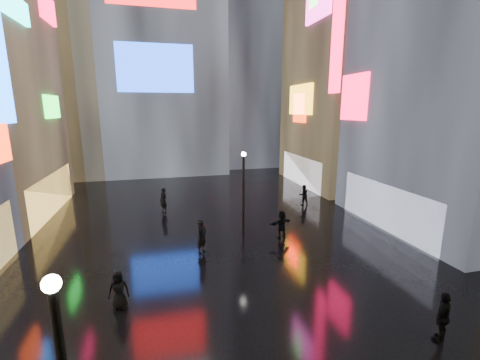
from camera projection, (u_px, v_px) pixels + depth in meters
name	position (u px, v px, depth m)	size (l,w,h in m)	color
ground	(211.00, 228.00, 21.40)	(140.00, 140.00, 0.00)	black
building_right_far	(352.00, 44.00, 31.64)	(10.28, 12.00, 28.00)	black
tower_flank_right	(243.00, 41.00, 44.47)	(12.00, 12.00, 34.00)	black
tower_flank_left	(54.00, 61.00, 36.05)	(10.00, 10.00, 26.00)	black
lamp_far	(244.00, 188.00, 20.08)	(0.30, 0.30, 5.20)	black
pedestrian_3	(443.00, 317.00, 10.82)	(1.05, 0.44, 1.80)	black
pedestrian_4	(119.00, 290.00, 12.62)	(0.79, 0.51, 1.61)	black
pedestrian_5	(282.00, 224.00, 19.66)	(1.58, 0.50, 1.71)	black
pedestrian_6	(202.00, 236.00, 17.52)	(0.70, 0.46, 1.91)	black
pedestrian_7	(303.00, 195.00, 26.33)	(0.82, 0.64, 1.69)	black
umbrella_2	(116.00, 262.00, 12.35)	(0.88, 0.90, 0.81)	black
pedestrian_8	(164.00, 201.00, 24.30)	(0.70, 0.46, 1.92)	black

